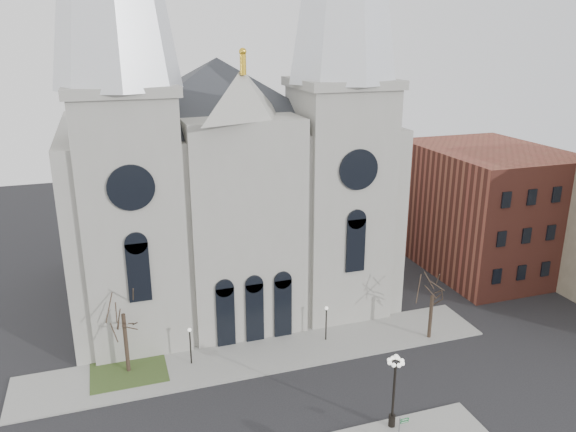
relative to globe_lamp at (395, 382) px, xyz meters
name	(u,v)px	position (x,y,z in m)	size (l,w,h in m)	color
sidewalk_far	(263,355)	(-5.97, 11.74, -3.63)	(40.00, 6.00, 0.14)	gray
grass_patch	(129,371)	(-16.97, 12.74, -3.61)	(6.00, 5.00, 0.18)	#32471E
cathedral	(225,119)	(-5.97, 23.59, 14.78)	(33.00, 26.66, 54.00)	#99978E
bg_building_brick	(486,208)	(24.03, 22.74, 3.30)	(14.00, 18.00, 14.00)	brown
tree_left	(123,310)	(-16.97, 12.74, 1.88)	(3.20, 3.20, 7.50)	black
tree_right	(433,293)	(9.03, 9.74, 0.77)	(3.20, 3.20, 6.00)	black
ped_lamp_left	(190,340)	(-11.97, 12.24, -1.37)	(0.32, 0.32, 3.26)	black
ped_lamp_right	(326,318)	(0.03, 12.24, -1.37)	(0.32, 0.32, 3.26)	black
globe_lamp	(395,382)	(0.00, 0.00, 0.00)	(1.26, 1.26, 5.67)	black
street_name_sign	(400,429)	(-0.44, -1.87, -2.31)	(0.68, 0.09, 2.11)	slate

